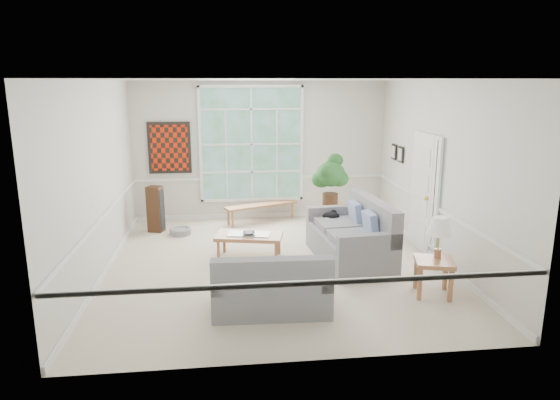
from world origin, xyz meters
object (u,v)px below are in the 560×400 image
object	(u,v)px
side_table	(433,277)
loveseat_front	(271,281)
loveseat_right	(350,231)
coffee_table	(249,246)
end_table	(333,219)

from	to	relation	value
side_table	loveseat_front	bearing A→B (deg)	-174.57
loveseat_right	loveseat_front	distance (m)	2.31
loveseat_right	coffee_table	world-z (taller)	loveseat_right
coffee_table	end_table	distance (m)	2.24
end_table	side_table	xyz separation A→B (m)	(0.74, -3.23, 0.00)
loveseat_front	coffee_table	world-z (taller)	loveseat_front
coffee_table	loveseat_right	bearing A→B (deg)	0.91
loveseat_front	side_table	bearing A→B (deg)	7.68
loveseat_right	coffee_table	xyz separation A→B (m)	(-1.68, 0.34, -0.32)
loveseat_right	end_table	distance (m)	1.73
loveseat_front	side_table	world-z (taller)	loveseat_front
coffee_table	end_table	bearing A→B (deg)	50.00
loveseat_right	side_table	size ratio (longest dim) A/B	3.68
end_table	side_table	bearing A→B (deg)	-77.14
loveseat_right	side_table	world-z (taller)	loveseat_right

